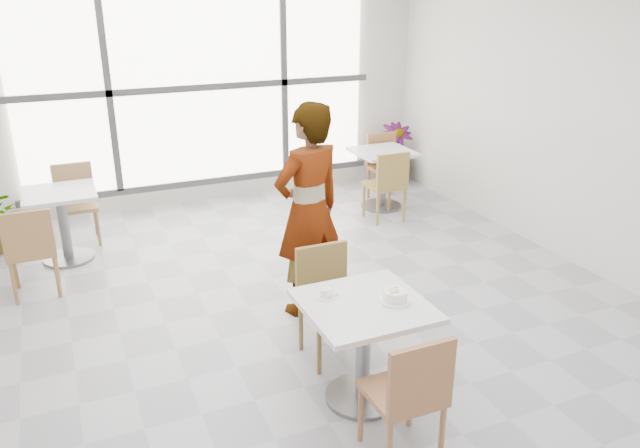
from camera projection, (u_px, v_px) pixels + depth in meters
name	position (u px, v px, depth m)	size (l,w,h in m)	color
floor	(306.00, 320.00, 5.38)	(7.00, 7.00, 0.00)	#9E9EA5
wall_back	(199.00, 86.00, 7.83)	(6.00, 6.00, 0.00)	silver
wall_right	(595.00, 119.00, 5.95)	(7.00, 7.00, 0.00)	silver
window	(201.00, 87.00, 7.77)	(4.60, 0.07, 2.52)	white
main_table	(364.00, 333.00, 4.19)	(0.80, 0.80, 0.75)	white
chair_near	(410.00, 391.00, 3.63)	(0.42, 0.42, 0.87)	#A16944
chair_far	(327.00, 294.00, 4.76)	(0.42, 0.42, 0.87)	olive
oatmeal_bowl	(395.00, 296.00, 4.11)	(0.21, 0.21, 0.10)	white
coffee_cup	(326.00, 294.00, 4.17)	(0.16, 0.13, 0.07)	white
person	(309.00, 211.00, 5.25)	(0.67, 0.44, 1.85)	black
bg_table_left	(63.00, 216.00, 6.39)	(0.70, 0.70, 0.75)	silver
bg_table_right	(382.00, 171.00, 7.93)	(0.70, 0.70, 0.75)	silver
bg_chair_left_near	(30.00, 247.00, 5.61)	(0.42, 0.42, 0.87)	olive
bg_chair_left_far	(76.00, 198.00, 6.88)	(0.42, 0.42, 0.87)	#A17F50
bg_chair_right_near	(388.00, 182.00, 7.44)	(0.42, 0.42, 0.87)	olive
bg_chair_right_far	(385.00, 162.00, 8.25)	(0.42, 0.42, 0.87)	#9A6236
plant_right	(395.00, 153.00, 8.96)	(0.48, 0.48, 0.85)	#5A8D47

